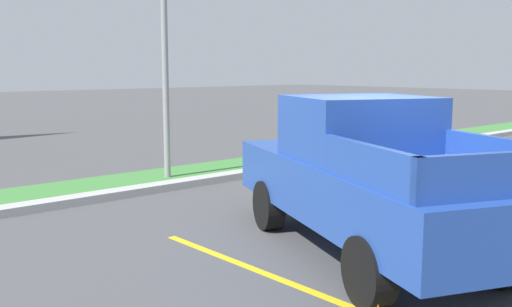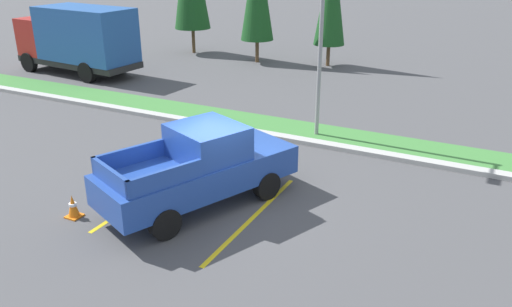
{
  "view_description": "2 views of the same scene",
  "coord_description": "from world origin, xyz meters",
  "px_view_note": "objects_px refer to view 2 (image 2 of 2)",
  "views": [
    {
      "loc": [
        -6.6,
        -4.97,
        2.46
      ],
      "look_at": [
        -0.48,
        1.97,
        1.1
      ],
      "focal_mm": 40.52,
      "sensor_mm": 36.0,
      "label": 1
    },
    {
      "loc": [
        6.14,
        -10.31,
        6.33
      ],
      "look_at": [
        0.3,
        1.24,
        1.01
      ],
      "focal_mm": 36.07,
      "sensor_mm": 36.0,
      "label": 2
    }
  ],
  "objects_px": {
    "street_light": "(319,31)",
    "traffic_cone": "(73,206)",
    "cargo_truck_distant": "(78,38)",
    "pickup_truck_main": "(200,167)"
  },
  "relations": [
    {
      "from": "street_light",
      "to": "traffic_cone",
      "type": "bearing_deg",
      "value": -112.3
    },
    {
      "from": "cargo_truck_distant",
      "to": "pickup_truck_main",
      "type": "bearing_deg",
      "value": -35.23
    },
    {
      "from": "cargo_truck_distant",
      "to": "street_light",
      "type": "distance_m",
      "value": 14.66
    },
    {
      "from": "pickup_truck_main",
      "to": "traffic_cone",
      "type": "height_order",
      "value": "pickup_truck_main"
    },
    {
      "from": "street_light",
      "to": "pickup_truck_main",
      "type": "bearing_deg",
      "value": -97.99
    },
    {
      "from": "cargo_truck_distant",
      "to": "traffic_cone",
      "type": "xyz_separation_m",
      "value": [
        10.85,
        -11.43,
        -1.56
      ]
    },
    {
      "from": "pickup_truck_main",
      "to": "street_light",
      "type": "distance_m",
      "value": 6.64
    },
    {
      "from": "cargo_truck_distant",
      "to": "street_light",
      "type": "relative_size",
      "value": 1.11
    },
    {
      "from": "street_light",
      "to": "traffic_cone",
      "type": "relative_size",
      "value": 10.47
    },
    {
      "from": "pickup_truck_main",
      "to": "cargo_truck_distant",
      "type": "height_order",
      "value": "cargo_truck_distant"
    }
  ]
}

